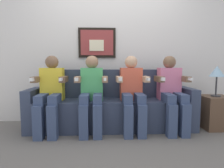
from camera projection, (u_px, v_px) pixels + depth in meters
The scene contains 9 objects.
ground_plane at pixel (113, 135), 2.60m from camera, with size 6.35×6.35×0.00m, color #66605B.
back_wall_assembly at pixel (110, 46), 3.23m from camera, with size 4.89×0.10×2.60m.
couch at pixel (111, 108), 2.90m from camera, with size 2.49×0.58×0.90m.
person_leftmost at pixel (50, 91), 2.66m from camera, with size 0.46×0.56×1.11m.
person_left_center at pixel (92, 91), 2.69m from camera, with size 0.46×0.56×1.11m.
person_right_center at pixel (132, 90), 2.72m from camera, with size 0.46×0.56×1.11m.
person_rightmost at pixel (172, 90), 2.74m from camera, with size 0.46×0.56×1.11m.
side_table_right at pixel (215, 112), 2.87m from camera, with size 0.40×0.40×0.50m.
table_lamp at pixel (217, 73), 2.79m from camera, with size 0.22×0.22×0.46m.
Camera 1 is at (-0.13, -2.52, 0.96)m, focal length 29.97 mm.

